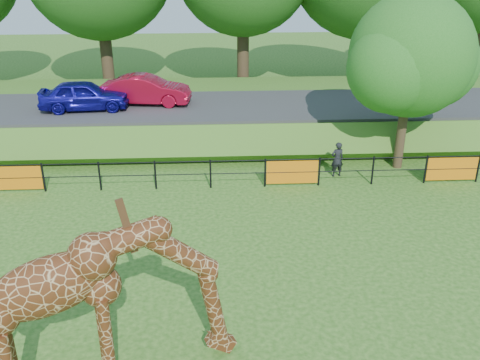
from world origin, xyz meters
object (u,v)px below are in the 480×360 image
at_px(car_red, 146,90).
at_px(visitor, 337,159).
at_px(car_blue, 84,95).
at_px(tree_east, 413,60).
at_px(giraffe, 110,308).

distance_m(car_red, visitor, 9.62).
distance_m(car_blue, tree_east, 13.90).
bearing_deg(visitor, giraffe, 45.65).
bearing_deg(visitor, car_blue, -35.36).
bearing_deg(tree_east, visitor, -163.60).
xyz_separation_m(visitor, tree_east, (2.75, 0.81, 3.59)).
bearing_deg(tree_east, giraffe, -130.83).
xyz_separation_m(car_blue, visitor, (10.39, -4.75, -1.39)).
bearing_deg(visitor, tree_east, -174.40).
bearing_deg(giraffe, car_red, 75.44).
xyz_separation_m(giraffe, car_blue, (-3.62, 14.96, 0.27)).
xyz_separation_m(giraffe, visitor, (6.77, 10.21, -1.12)).
distance_m(giraffe, visitor, 12.31).
height_order(giraffe, tree_east, tree_east).
height_order(giraffe, car_red, giraffe).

